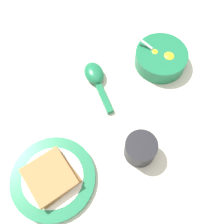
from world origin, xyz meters
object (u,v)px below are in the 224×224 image
object	(u,v)px
egg_bowl	(161,58)
toast_sandwich	(50,176)
toast_plate	(53,178)
soup_spoon	(95,77)
drinking_cup	(140,149)

from	to	relation	value
egg_bowl	toast_sandwich	bearing A→B (deg)	126.32
egg_bowl	toast_plate	xyz separation A→B (m)	(-0.26, 0.35, -0.02)
toast_sandwich	soup_spoon	xyz separation A→B (m)	(0.25, -0.16, -0.01)
toast_plate	soup_spoon	world-z (taller)	soup_spoon
toast_sandwich	drinking_cup	distance (m)	0.22
toast_plate	soup_spoon	xyz separation A→B (m)	(0.25, -0.16, 0.01)
toast_plate	drinking_cup	world-z (taller)	drinking_cup
soup_spoon	drinking_cup	size ratio (longest dim) A/B	2.18
soup_spoon	drinking_cup	world-z (taller)	drinking_cup
toast_sandwich	drinking_cup	xyz separation A→B (m)	(0.01, -0.22, 0.01)
drinking_cup	egg_bowl	bearing A→B (deg)	-28.53
soup_spoon	egg_bowl	bearing A→B (deg)	-86.42
toast_plate	soup_spoon	distance (m)	0.29
toast_sandwich	egg_bowl	bearing A→B (deg)	-53.68
egg_bowl	soup_spoon	bearing A→B (deg)	93.58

